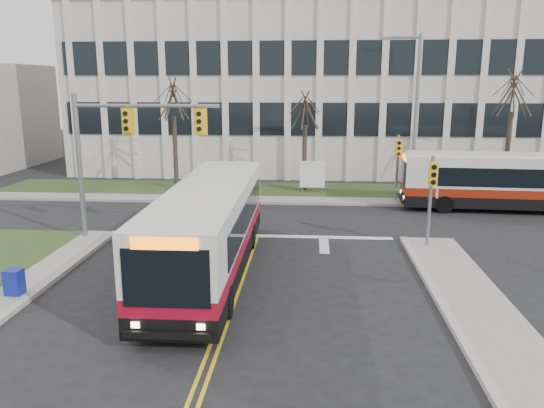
{
  "coord_description": "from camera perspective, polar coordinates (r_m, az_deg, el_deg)",
  "views": [
    {
      "loc": [
        2.39,
        -14.18,
        6.63
      ],
      "look_at": [
        0.91,
        5.88,
        2.0
      ],
      "focal_mm": 35.0,
      "sensor_mm": 36.0,
      "label": 1
    }
  ],
  "objects": [
    {
      "name": "tree_mid",
      "position": [
        32.43,
        3.58,
        9.86
      ],
      "size": [
        1.8,
        1.8,
        6.82
      ],
      "color": "#42352B",
      "rests_on": "ground"
    },
    {
      "name": "tree_left",
      "position": [
        33.27,
        -10.57,
        10.83
      ],
      "size": [
        1.8,
        1.8,
        7.7
      ],
      "color": "#42352B",
      "rests_on": "ground"
    },
    {
      "name": "newspaper_box_blue",
      "position": [
        18.59,
        -25.97,
        -7.74
      ],
      "size": [
        0.52,
        0.47,
        0.95
      ],
      "primitive_type": "cube",
      "rotation": [
        0.0,
        0.0,
        -0.05
      ],
      "color": "navy",
      "rests_on": "ground"
    },
    {
      "name": "signal_pole_near",
      "position": [
        22.01,
        16.77,
        1.6
      ],
      "size": [
        0.34,
        0.39,
        3.8
      ],
      "color": "slate",
      "rests_on": "ground"
    },
    {
      "name": "tree_right",
      "position": [
        34.22,
        24.5,
        10.62
      ],
      "size": [
        1.8,
        1.8,
        8.25
      ],
      "color": "#42352B",
      "rests_on": "ground"
    },
    {
      "name": "sidewalk_cross",
      "position": [
        30.22,
        9.08,
        0.26
      ],
      "size": [
        44.0,
        1.6,
        0.14
      ],
      "primitive_type": "cube",
      "color": "#9E9B93",
      "rests_on": "ground"
    },
    {
      "name": "mast_arm_signal",
      "position": [
        22.92,
        -16.36,
        6.51
      ],
      "size": [
        6.11,
        0.38,
        6.2
      ],
      "color": "slate",
      "rests_on": "ground"
    },
    {
      "name": "bus_cross",
      "position": [
        30.5,
        24.25,
        2.06
      ],
      "size": [
        11.1,
        3.01,
        2.93
      ],
      "primitive_type": null,
      "rotation": [
        0.0,
        0.0,
        -1.63
      ],
      "color": "silver",
      "rests_on": "ground"
    },
    {
      "name": "office_building",
      "position": [
        44.26,
        7.77,
        12.04
      ],
      "size": [
        40.0,
        16.0,
        12.0
      ],
      "primitive_type": "cube",
      "color": "silver",
      "rests_on": "ground"
    },
    {
      "name": "directory_sign",
      "position": [
        32.15,
        4.36,
        3.15
      ],
      "size": [
        1.5,
        0.12,
        2.0
      ],
      "color": "slate",
      "rests_on": "ground"
    },
    {
      "name": "building_lawn",
      "position": [
        32.95,
        8.68,
        1.31
      ],
      "size": [
        44.0,
        5.0,
        0.12
      ],
      "primitive_type": "cube",
      "color": "#2E411C",
      "rests_on": "ground"
    },
    {
      "name": "bus_main",
      "position": [
        18.74,
        -6.73,
        -2.86
      ],
      "size": [
        2.61,
        11.65,
        3.1
      ],
      "primitive_type": null,
      "rotation": [
        0.0,
        0.0,
        0.01
      ],
      "color": "silver",
      "rests_on": "ground"
    },
    {
      "name": "signal_pole_far",
      "position": [
        30.25,
        13.38,
        4.77
      ],
      "size": [
        0.34,
        0.39,
        3.8
      ],
      "color": "slate",
      "rests_on": "ground"
    },
    {
      "name": "streetlight",
      "position": [
        30.93,
        14.95,
        9.88
      ],
      "size": [
        2.15,
        0.25,
        9.2
      ],
      "color": "slate",
      "rests_on": "ground"
    },
    {
      "name": "ground",
      "position": [
        15.83,
        -4.95,
        -11.84
      ],
      "size": [
        120.0,
        120.0,
        0.0
      ],
      "primitive_type": "plane",
      "color": "black",
      "rests_on": "ground"
    }
  ]
}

